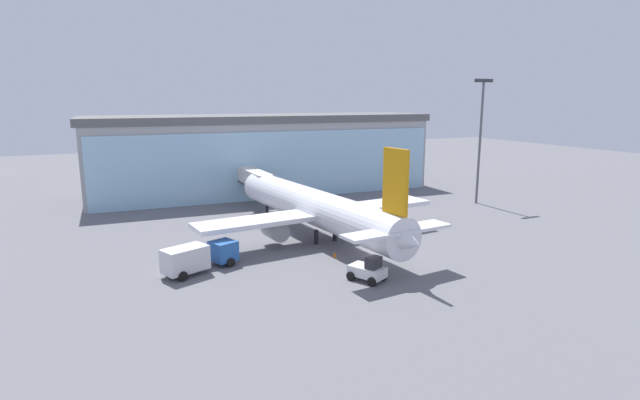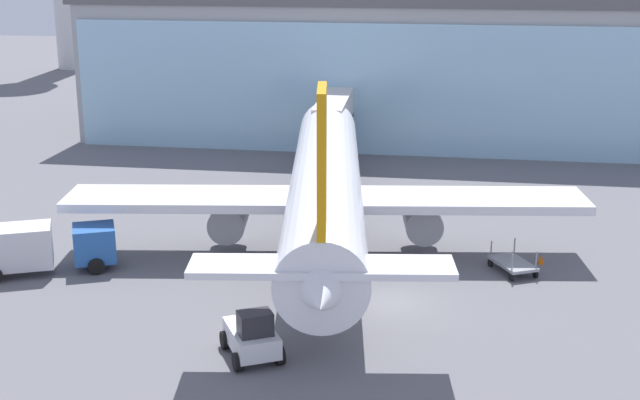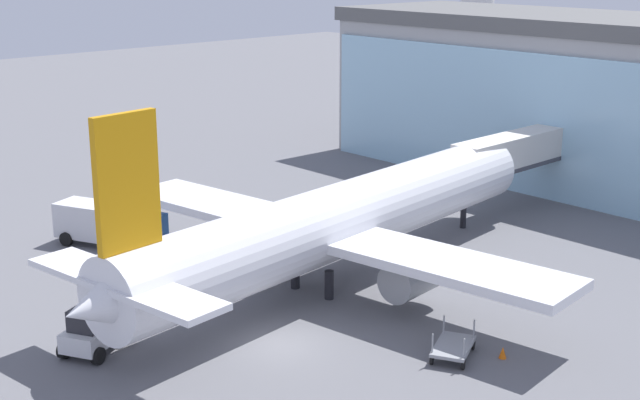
{
  "view_description": "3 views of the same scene",
  "coord_description": "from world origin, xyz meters",
  "px_view_note": "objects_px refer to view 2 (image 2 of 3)",
  "views": [
    {
      "loc": [
        -26.9,
        -43.34,
        15.95
      ],
      "look_at": [
        -4.05,
        6.35,
        4.77
      ],
      "focal_mm": 28.0,
      "sensor_mm": 36.0,
      "label": 1
    },
    {
      "loc": [
        1.68,
        -41.06,
        17.21
      ],
      "look_at": [
        -4.4,
        8.87,
        2.52
      ],
      "focal_mm": 50.0,
      "sensor_mm": 36.0,
      "label": 2
    },
    {
      "loc": [
        29.46,
        -25.65,
        18.1
      ],
      "look_at": [
        -4.67,
        7.11,
        4.82
      ],
      "focal_mm": 50.0,
      "sensor_mm": 36.0,
      "label": 3
    }
  ],
  "objects_px": {
    "airplane": "(326,188)",
    "baggage_cart": "(513,264)",
    "catering_truck": "(40,246)",
    "safety_cone_wingtip": "(541,259)",
    "pushback_tug": "(252,336)",
    "safety_cone_nose": "(287,288)",
    "jet_bridge": "(336,111)"
  },
  "relations": [
    {
      "from": "baggage_cart",
      "to": "airplane",
      "type": "bearing_deg",
      "value": -130.18
    },
    {
      "from": "baggage_cart",
      "to": "safety_cone_nose",
      "type": "relative_size",
      "value": 5.85
    },
    {
      "from": "airplane",
      "to": "jet_bridge",
      "type": "bearing_deg",
      "value": -1.71
    },
    {
      "from": "safety_cone_nose",
      "to": "pushback_tug",
      "type": "bearing_deg",
      "value": -92.57
    },
    {
      "from": "jet_bridge",
      "to": "pushback_tug",
      "type": "bearing_deg",
      "value": 179.81
    },
    {
      "from": "pushback_tug",
      "to": "safety_cone_wingtip",
      "type": "bearing_deg",
      "value": -72.04
    },
    {
      "from": "jet_bridge",
      "to": "safety_cone_wingtip",
      "type": "height_order",
      "value": "jet_bridge"
    },
    {
      "from": "pushback_tug",
      "to": "safety_cone_nose",
      "type": "xyz_separation_m",
      "value": [
        0.33,
        7.34,
        -0.7
      ]
    },
    {
      "from": "airplane",
      "to": "catering_truck",
      "type": "height_order",
      "value": "airplane"
    },
    {
      "from": "pushback_tug",
      "to": "catering_truck",
      "type": "bearing_deg",
      "value": 30.61
    },
    {
      "from": "safety_cone_nose",
      "to": "jet_bridge",
      "type": "bearing_deg",
      "value": 90.8
    },
    {
      "from": "safety_cone_nose",
      "to": "safety_cone_wingtip",
      "type": "relative_size",
      "value": 1.0
    },
    {
      "from": "jet_bridge",
      "to": "safety_cone_nose",
      "type": "relative_size",
      "value": 25.49
    },
    {
      "from": "catering_truck",
      "to": "safety_cone_wingtip",
      "type": "relative_size",
      "value": 13.81
    },
    {
      "from": "airplane",
      "to": "baggage_cart",
      "type": "height_order",
      "value": "airplane"
    },
    {
      "from": "airplane",
      "to": "safety_cone_nose",
      "type": "relative_size",
      "value": 65.2
    },
    {
      "from": "catering_truck",
      "to": "safety_cone_wingtip",
      "type": "height_order",
      "value": "catering_truck"
    },
    {
      "from": "catering_truck",
      "to": "baggage_cart",
      "type": "xyz_separation_m",
      "value": [
        25.21,
        3.05,
        -0.97
      ]
    },
    {
      "from": "catering_truck",
      "to": "safety_cone_nose",
      "type": "distance_m",
      "value": 13.71
    },
    {
      "from": "pushback_tug",
      "to": "safety_cone_wingtip",
      "type": "relative_size",
      "value": 6.69
    },
    {
      "from": "baggage_cart",
      "to": "pushback_tug",
      "type": "relative_size",
      "value": 0.87
    },
    {
      "from": "airplane",
      "to": "baggage_cart",
      "type": "distance_m",
      "value": 11.27
    },
    {
      "from": "airplane",
      "to": "safety_cone_wingtip",
      "type": "distance_m",
      "value": 12.67
    },
    {
      "from": "airplane",
      "to": "safety_cone_wingtip",
      "type": "relative_size",
      "value": 65.2
    },
    {
      "from": "airplane",
      "to": "safety_cone_wingtip",
      "type": "bearing_deg",
      "value": -101.75
    },
    {
      "from": "baggage_cart",
      "to": "pushback_tug",
      "type": "bearing_deg",
      "value": -70.95
    },
    {
      "from": "pushback_tug",
      "to": "safety_cone_nose",
      "type": "distance_m",
      "value": 7.38
    },
    {
      "from": "jet_bridge",
      "to": "catering_truck",
      "type": "xyz_separation_m",
      "value": [
        -13.21,
        -26.28,
        -2.78
      ]
    },
    {
      "from": "jet_bridge",
      "to": "airplane",
      "type": "xyz_separation_m",
      "value": [
        1.52,
        -20.47,
        -0.65
      ]
    },
    {
      "from": "pushback_tug",
      "to": "safety_cone_nose",
      "type": "bearing_deg",
      "value": -28.81
    },
    {
      "from": "baggage_cart",
      "to": "pushback_tug",
      "type": "distance_m",
      "value": 16.74
    },
    {
      "from": "safety_cone_nose",
      "to": "catering_truck",
      "type": "bearing_deg",
      "value": 174.41
    }
  ]
}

